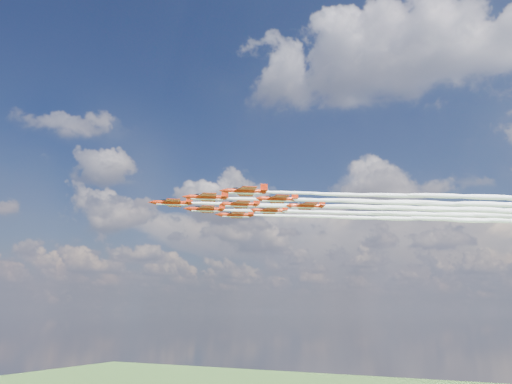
# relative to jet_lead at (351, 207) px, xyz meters

# --- Properties ---
(jet_lead) EXTENTS (88.27, 59.15, 2.89)m
(jet_lead) POSITION_rel_jet_lead_xyz_m (0.00, 0.00, 0.00)
(jet_lead) COLOR #AB2109
(jet_row2_port) EXTENTS (88.27, 59.15, 2.89)m
(jet_row2_port) POSITION_rel_jet_lead_xyz_m (11.59, -1.36, 0.00)
(jet_row2_port) COLOR #AB2109
(jet_row2_starb) EXTENTS (88.27, 59.15, 2.89)m
(jet_row2_starb) POSITION_rel_jet_lead_xyz_m (3.41, 11.16, 0.00)
(jet_row2_starb) COLOR #AB2109
(jet_row3_port) EXTENTS (88.27, 59.15, 2.89)m
(jet_row3_port) POSITION_rel_jet_lead_xyz_m (23.19, -2.73, 0.00)
(jet_row3_port) COLOR #AB2109
(jet_row3_centre) EXTENTS (88.27, 59.15, 2.89)m
(jet_row3_centre) POSITION_rel_jet_lead_xyz_m (15.01, 9.80, 0.00)
(jet_row3_centre) COLOR #AB2109
(jet_row3_starb) EXTENTS (88.27, 59.15, 2.89)m
(jet_row3_starb) POSITION_rel_jet_lead_xyz_m (6.82, 22.33, 0.00)
(jet_row3_starb) COLOR #AB2109
(jet_row4_port) EXTENTS (88.27, 59.15, 2.89)m
(jet_row4_port) POSITION_rel_jet_lead_xyz_m (26.60, 8.44, 0.00)
(jet_row4_port) COLOR #AB2109
(jet_row4_starb) EXTENTS (88.27, 59.15, 2.89)m
(jet_row4_starb) POSITION_rel_jet_lead_xyz_m (18.42, 20.96, 0.00)
(jet_row4_starb) COLOR #AB2109
(jet_tail) EXTENTS (88.27, 59.15, 2.89)m
(jet_tail) POSITION_rel_jet_lead_xyz_m (30.01, 19.60, 0.00)
(jet_tail) COLOR #AB2109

